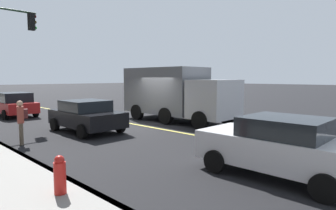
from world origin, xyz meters
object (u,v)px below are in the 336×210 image
object	(u,v)px
truck_gray	(176,93)
pedestrian_with_backpack	(21,119)
car_red	(13,104)
car_white	(281,146)
car_black	(86,115)
fire_hydrant	(60,178)

from	to	relation	value
truck_gray	pedestrian_with_backpack	world-z (taller)	truck_gray
car_red	pedestrian_with_backpack	distance (m)	9.01
car_white	pedestrian_with_backpack	bearing A→B (deg)	21.68
pedestrian_with_backpack	car_red	bearing A→B (deg)	-15.54
car_black	truck_gray	world-z (taller)	truck_gray
car_white	fire_hydrant	xyz separation A→B (m)	(2.58, 4.53, -0.32)
truck_gray	pedestrian_with_backpack	distance (m)	8.22
car_black	pedestrian_with_backpack	world-z (taller)	pedestrian_with_backpack
car_red	truck_gray	distance (m)	10.67
car_red	fire_hydrant	world-z (taller)	car_red
car_white	fire_hydrant	size ratio (longest dim) A/B	4.23
car_red	truck_gray	world-z (taller)	truck_gray
car_white	pedestrian_with_backpack	size ratio (longest dim) A/B	2.41
car_red	truck_gray	xyz separation A→B (m)	(-8.93, -5.77, 0.85)
car_black	truck_gray	size ratio (longest dim) A/B	0.56
car_black	fire_hydrant	world-z (taller)	car_black
pedestrian_with_backpack	fire_hydrant	distance (m)	5.89
truck_gray	car_white	bearing A→B (deg)	148.88
fire_hydrant	car_red	bearing A→B (deg)	-14.12
pedestrian_with_backpack	truck_gray	bearing A→B (deg)	-91.80
fire_hydrant	truck_gray	bearing A→B (deg)	-59.73
pedestrian_with_backpack	fire_hydrant	xyz separation A→B (m)	(-5.74, 1.22, -0.49)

